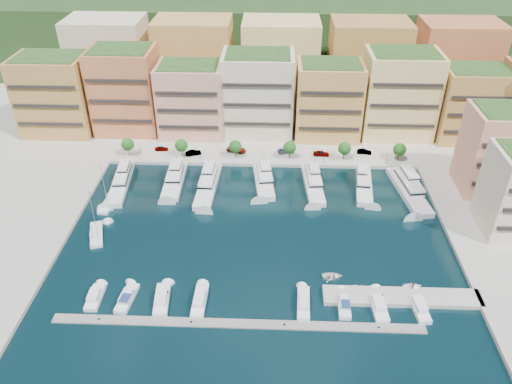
% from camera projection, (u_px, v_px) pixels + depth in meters
% --- Properties ---
extents(ground, '(400.00, 400.00, 0.00)m').
position_uv_depth(ground, '(258.00, 230.00, 121.02)').
color(ground, black).
rests_on(ground, ground).
extents(north_quay, '(220.00, 64.00, 2.00)m').
position_uv_depth(north_quay, '(265.00, 120.00, 172.78)').
color(north_quay, '#9E998E').
rests_on(north_quay, ground).
extents(hillside, '(240.00, 40.00, 58.00)m').
position_uv_depth(hillside, '(267.00, 72.00, 212.85)').
color(hillside, '#203415').
rests_on(hillside, ground).
extents(south_pontoon, '(72.00, 2.20, 0.35)m').
position_uv_depth(south_pontoon, '(238.00, 324.00, 96.08)').
color(south_pontoon, gray).
rests_on(south_pontoon, ground).
extents(finger_pier, '(32.00, 5.00, 2.00)m').
position_uv_depth(finger_pier, '(402.00, 299.00, 101.69)').
color(finger_pier, '#9E998E').
rests_on(finger_pier, ground).
extents(apartment_0, '(22.00, 16.50, 24.80)m').
position_uv_depth(apartment_0, '(56.00, 94.00, 157.57)').
color(apartment_0, '#B87D43').
rests_on(apartment_0, north_quay).
extents(apartment_1, '(20.00, 16.50, 26.80)m').
position_uv_depth(apartment_1, '(126.00, 90.00, 157.98)').
color(apartment_1, '#D47546').
rests_on(apartment_1, north_quay).
extents(apartment_2, '(20.00, 15.50, 22.80)m').
position_uv_depth(apartment_2, '(191.00, 100.00, 156.73)').
color(apartment_2, '#E79D81').
rests_on(apartment_2, north_quay).
extents(apartment_3, '(22.00, 16.50, 25.80)m').
position_uv_depth(apartment_3, '(258.00, 94.00, 156.90)').
color(apartment_3, beige).
rests_on(apartment_3, north_quay).
extents(apartment_4, '(20.00, 15.50, 23.80)m').
position_uv_depth(apartment_4, '(328.00, 100.00, 155.06)').
color(apartment_4, '#DBA152').
rests_on(apartment_4, north_quay).
extents(apartment_5, '(22.00, 16.50, 26.80)m').
position_uv_depth(apartment_5, '(399.00, 94.00, 155.20)').
color(apartment_5, '#EAC97C').
rests_on(apartment_5, north_quay).
extents(apartment_6, '(20.00, 15.50, 22.80)m').
position_uv_depth(apartment_6, '(471.00, 104.00, 153.91)').
color(apartment_6, '#B87D43').
rests_on(apartment_6, north_quay).
extents(apartment_east_a, '(18.00, 14.50, 22.80)m').
position_uv_depth(apartment_east_a, '(501.00, 150.00, 128.94)').
color(apartment_east_a, '#E79D81').
rests_on(apartment_east_a, east_quay).
extents(backblock_0, '(26.00, 18.00, 30.00)m').
position_uv_depth(backblock_0, '(110.00, 62.00, 175.78)').
color(backblock_0, beige).
rests_on(backblock_0, north_quay).
extents(backblock_1, '(26.00, 18.00, 30.00)m').
position_uv_depth(backblock_1, '(195.00, 63.00, 174.81)').
color(backblock_1, '#DBA152').
rests_on(backblock_1, north_quay).
extents(backblock_2, '(26.00, 18.00, 30.00)m').
position_uv_depth(backblock_2, '(280.00, 64.00, 173.84)').
color(backblock_2, '#EAC97C').
rests_on(backblock_2, north_quay).
extents(backblock_3, '(26.00, 18.00, 30.00)m').
position_uv_depth(backblock_3, '(367.00, 65.00, 172.87)').
color(backblock_3, '#B87D43').
rests_on(backblock_3, north_quay).
extents(backblock_4, '(26.00, 18.00, 30.00)m').
position_uv_depth(backblock_4, '(454.00, 66.00, 171.90)').
color(backblock_4, '#D47546').
rests_on(backblock_4, north_quay).
extents(tree_0, '(3.80, 3.80, 5.65)m').
position_uv_depth(tree_0, '(128.00, 144.00, 147.68)').
color(tree_0, '#473323').
rests_on(tree_0, north_quay).
extents(tree_1, '(3.80, 3.80, 5.65)m').
position_uv_depth(tree_1, '(181.00, 145.00, 147.16)').
color(tree_1, '#473323').
rests_on(tree_1, north_quay).
extents(tree_2, '(3.80, 3.80, 5.65)m').
position_uv_depth(tree_2, '(235.00, 146.00, 146.64)').
color(tree_2, '#473323').
rests_on(tree_2, north_quay).
extents(tree_3, '(3.80, 3.80, 5.65)m').
position_uv_depth(tree_3, '(290.00, 147.00, 146.12)').
color(tree_3, '#473323').
rests_on(tree_3, north_quay).
extents(tree_4, '(3.80, 3.80, 5.65)m').
position_uv_depth(tree_4, '(344.00, 148.00, 145.60)').
color(tree_4, '#473323').
rests_on(tree_4, north_quay).
extents(tree_5, '(3.80, 3.80, 5.65)m').
position_uv_depth(tree_5, '(400.00, 149.00, 145.09)').
color(tree_5, '#473323').
rests_on(tree_5, north_quay).
extents(lamppost_0, '(0.30, 0.30, 4.20)m').
position_uv_depth(lamppost_0, '(140.00, 151.00, 146.13)').
color(lamppost_0, black).
rests_on(lamppost_0, north_quay).
extents(lamppost_1, '(0.30, 0.30, 4.20)m').
position_uv_depth(lamppost_1, '(201.00, 152.00, 145.55)').
color(lamppost_1, black).
rests_on(lamppost_1, north_quay).
extents(lamppost_2, '(0.30, 0.30, 4.20)m').
position_uv_depth(lamppost_2, '(262.00, 153.00, 144.96)').
color(lamppost_2, black).
rests_on(lamppost_2, north_quay).
extents(lamppost_3, '(0.30, 0.30, 4.20)m').
position_uv_depth(lamppost_3, '(324.00, 155.00, 144.38)').
color(lamppost_3, black).
rests_on(lamppost_3, north_quay).
extents(lamppost_4, '(0.30, 0.30, 4.20)m').
position_uv_depth(lamppost_4, '(387.00, 156.00, 143.80)').
color(lamppost_4, black).
rests_on(lamppost_4, north_quay).
extents(yacht_0, '(6.10, 21.97, 7.30)m').
position_uv_depth(yacht_0, '(121.00, 180.00, 137.53)').
color(yacht_0, silver).
rests_on(yacht_0, ground).
extents(yacht_1, '(5.29, 18.47, 7.30)m').
position_uv_depth(yacht_1, '(175.00, 179.00, 138.35)').
color(yacht_1, silver).
rests_on(yacht_1, ground).
extents(yacht_2, '(5.56, 22.33, 7.30)m').
position_uv_depth(yacht_2, '(208.00, 183.00, 136.56)').
color(yacht_2, silver).
rests_on(yacht_2, ground).
extents(yacht_3, '(6.69, 17.64, 7.30)m').
position_uv_depth(yacht_3, '(264.00, 179.00, 137.97)').
color(yacht_3, silver).
rests_on(yacht_3, ground).
extents(yacht_4, '(5.82, 19.66, 7.30)m').
position_uv_depth(yacht_4, '(313.00, 183.00, 136.72)').
color(yacht_4, silver).
rests_on(yacht_4, ground).
extents(yacht_5, '(6.11, 19.08, 7.30)m').
position_uv_depth(yacht_5, '(364.00, 183.00, 136.49)').
color(yacht_5, silver).
rests_on(yacht_5, ground).
extents(yacht_6, '(8.28, 23.71, 7.30)m').
position_uv_depth(yacht_6, '(408.00, 188.00, 134.39)').
color(yacht_6, silver).
rests_on(yacht_6, ground).
extents(cruiser_0, '(2.76, 7.16, 2.55)m').
position_uv_depth(cruiser_0, '(95.00, 298.00, 101.26)').
color(cruiser_0, white).
rests_on(cruiser_0, ground).
extents(cruiser_1, '(3.47, 8.28, 2.66)m').
position_uv_depth(cruiser_1, '(127.00, 298.00, 101.01)').
color(cruiser_1, white).
rests_on(cruiser_1, ground).
extents(cruiser_2, '(3.60, 8.82, 2.55)m').
position_uv_depth(cruiser_2, '(162.00, 300.00, 100.80)').
color(cruiser_2, white).
rests_on(cruiser_2, ground).
extents(cruiser_3, '(2.70, 8.99, 2.55)m').
position_uv_depth(cruiser_3, '(200.00, 301.00, 100.55)').
color(cruiser_3, white).
rests_on(cruiser_3, ground).
extents(cruiser_6, '(2.84, 9.10, 2.55)m').
position_uv_depth(cruiser_6, '(304.00, 304.00, 99.87)').
color(cruiser_6, white).
rests_on(cruiser_6, ground).
extents(cruiser_7, '(2.60, 7.57, 2.66)m').
position_uv_depth(cruiser_7, '(344.00, 305.00, 99.60)').
color(cruiser_7, white).
rests_on(cruiser_7, ground).
extents(cruiser_8, '(3.21, 8.85, 2.55)m').
position_uv_depth(cruiser_8, '(378.00, 306.00, 99.39)').
color(cruiser_8, white).
rests_on(cruiser_8, ground).
extents(cruiser_9, '(3.31, 8.75, 2.55)m').
position_uv_depth(cruiser_9, '(419.00, 307.00, 99.13)').
color(cruiser_9, white).
rests_on(cruiser_9, ground).
extents(sailboat_2, '(3.23, 7.94, 13.20)m').
position_uv_depth(sailboat_2, '(108.00, 206.00, 128.98)').
color(sailboat_2, silver).
rests_on(sailboat_2, ground).
extents(sailboat_1, '(5.58, 10.10, 13.20)m').
position_uv_depth(sailboat_1, '(96.00, 235.00, 118.77)').
color(sailboat_1, silver).
rests_on(sailboat_1, ground).
extents(tender_2, '(4.50, 3.59, 0.84)m').
position_uv_depth(tender_2, '(412.00, 287.00, 104.04)').
color(tender_2, white).
rests_on(tender_2, ground).
extents(tender_1, '(1.51, 1.36, 0.71)m').
position_uv_depth(tender_1, '(355.00, 286.00, 104.37)').
color(tender_1, beige).
rests_on(tender_1, ground).
extents(tender_3, '(1.51, 1.34, 0.74)m').
position_uv_depth(tender_3, '(410.00, 287.00, 103.92)').
color(tender_3, beige).
rests_on(tender_3, ground).
extents(tender_0, '(4.65, 3.50, 0.91)m').
position_uv_depth(tender_0, '(332.00, 276.00, 106.64)').
color(tender_0, white).
rests_on(tender_0, ground).
extents(car_0, '(4.09, 1.86, 1.36)m').
position_uv_depth(car_0, '(161.00, 148.00, 152.05)').
color(car_0, gray).
rests_on(car_0, north_quay).
extents(car_1, '(4.93, 3.17, 1.53)m').
position_uv_depth(car_1, '(193.00, 153.00, 149.58)').
color(car_1, gray).
rests_on(car_1, north_quay).
extents(car_2, '(6.29, 4.11, 1.61)m').
position_uv_depth(car_2, '(236.00, 149.00, 151.22)').
color(car_2, gray).
rests_on(car_2, north_quay).
extents(car_3, '(5.69, 3.76, 1.53)m').
position_uv_depth(car_3, '(286.00, 150.00, 150.83)').
color(car_3, gray).
rests_on(car_3, north_quay).
extents(car_4, '(4.78, 2.08, 1.61)m').
position_uv_depth(car_4, '(321.00, 153.00, 149.23)').
color(car_4, gray).
rests_on(car_4, north_quay).
extents(car_5, '(4.47, 2.00, 1.42)m').
position_uv_depth(car_5, '(364.00, 152.00, 150.25)').
color(car_5, gray).
rests_on(car_5, north_quay).
extents(person_0, '(0.68, 0.67, 1.57)m').
position_uv_depth(person_0, '(382.00, 296.00, 99.81)').
color(person_0, navy).
rests_on(person_0, finger_pier).
extents(person_1, '(1.04, 0.96, 1.70)m').
position_uv_depth(person_1, '(412.00, 286.00, 102.27)').
color(person_1, '#503530').
rests_on(person_1, finger_pier).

